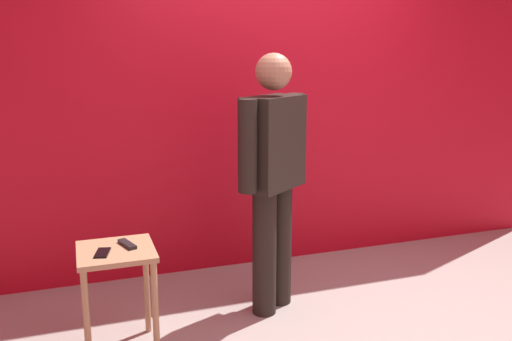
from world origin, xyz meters
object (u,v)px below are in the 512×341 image
standing_person (273,171)px  side_table (117,271)px  cell_phone (102,253)px  tv_remote (127,244)px

standing_person → side_table: 1.16m
standing_person → cell_phone: size_ratio=11.93×
tv_remote → cell_phone: bearing=-168.9°
standing_person → tv_remote: bearing=-167.9°
standing_person → tv_remote: size_ratio=10.11×
standing_person → cell_phone: (-1.11, -0.29, -0.32)m
standing_person → tv_remote: 1.04m
cell_phone → tv_remote: tv_remote is taller
cell_phone → tv_remote: size_ratio=0.85×
standing_person → cell_phone: standing_person is taller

